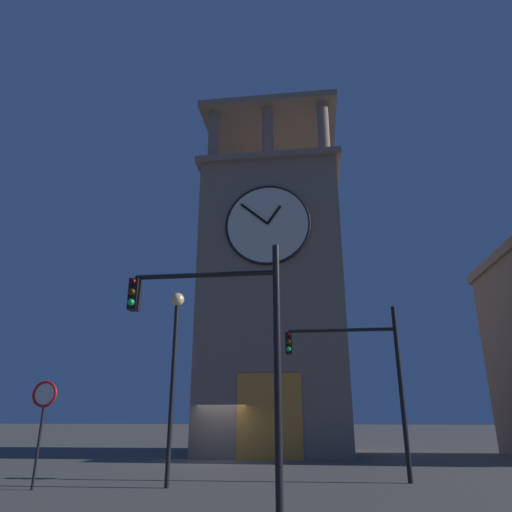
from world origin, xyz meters
name	(u,v)px	position (x,y,z in m)	size (l,w,h in m)	color
ground_plane	(218,461)	(0.00, 0.00, 0.00)	(200.00, 200.00, 0.00)	#56544F
clocktower	(275,300)	(-2.39, -4.51, 8.75)	(8.58, 8.78, 22.89)	gray
traffic_signal_near	(227,333)	(-2.75, 12.92, 3.73)	(3.55, 0.41, 5.76)	black
traffic_signal_mid	(361,366)	(-6.22, 6.79, 3.59)	(3.87, 0.41, 5.59)	black
street_lamp	(175,349)	(-0.26, 8.70, 3.99)	(0.44, 0.44, 5.82)	black
no_horn_sign	(44,403)	(3.39, 9.58, 2.34)	(0.78, 0.14, 2.98)	black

